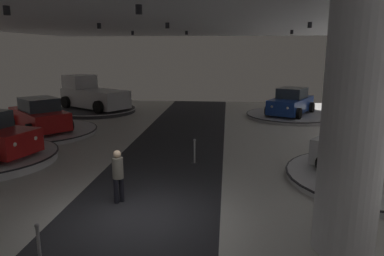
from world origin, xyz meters
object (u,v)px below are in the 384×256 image
at_px(display_platform_deep_right, 290,116).
at_px(display_platform_mid_right, 378,178).
at_px(display_car_deep_right, 291,102).
at_px(display_platform_far_left, 41,131).
at_px(visitor_walking_near, 118,173).
at_px(column_right, 353,130).
at_px(display_car_far_left, 39,115).
at_px(pickup_truck_deep_left, 92,95).
at_px(display_platform_deep_left, 96,110).
at_px(display_car_mid_right, 380,153).

relative_size(display_platform_deep_right, display_platform_mid_right, 0.94).
bearing_deg(display_car_deep_right, display_platform_far_left, -156.34).
bearing_deg(visitor_walking_near, display_platform_far_left, 130.03).
height_order(display_platform_far_left, display_car_deep_right, display_car_deep_right).
bearing_deg(column_right, display_platform_mid_right, 60.45).
distance_m(display_platform_far_left, display_car_far_left, 0.87).
bearing_deg(column_right, pickup_truck_deep_left, 125.98).
distance_m(column_right, pickup_truck_deep_left, 20.99).
xyz_separation_m(display_platform_deep_left, pickup_truck_deep_left, (-0.27, 0.17, 1.06)).
distance_m(display_platform_far_left, display_platform_mid_right, 15.98).
distance_m(display_platform_mid_right, visitor_walking_near, 8.66).
bearing_deg(display_car_deep_right, pickup_truck_deep_left, 176.38).
height_order(display_platform_deep_right, pickup_truck_deep_left, pickup_truck_deep_left).
distance_m(display_platform_far_left, display_car_mid_right, 15.97).
height_order(display_car_deep_right, pickup_truck_deep_left, pickup_truck_deep_left).
relative_size(column_right, display_car_deep_right, 1.21).
height_order(display_car_far_left, visitor_walking_near, display_car_far_left).
height_order(display_platform_deep_left, pickup_truck_deep_left, pickup_truck_deep_left).
bearing_deg(visitor_walking_near, column_right, -18.36).
bearing_deg(display_platform_far_left, display_car_mid_right, -20.22).
xyz_separation_m(column_right, display_car_deep_right, (1.51, 16.07, -1.74)).
relative_size(display_car_far_left, display_platform_mid_right, 0.71).
bearing_deg(display_car_deep_right, visitor_walking_near, -117.17).
distance_m(display_car_far_left, display_car_deep_right, 15.28).
relative_size(display_car_deep_right, display_platform_deep_left, 0.79).
distance_m(display_car_deep_right, display_car_mid_right, 11.69).
relative_size(display_car_deep_right, visitor_walking_near, 2.86).
distance_m(display_platform_mid_right, pickup_truck_deep_left, 19.42).
relative_size(display_platform_far_left, display_platform_mid_right, 0.96).
bearing_deg(display_car_deep_right, display_car_mid_right, -85.28).
bearing_deg(pickup_truck_deep_left, display_platform_deep_right, -3.74).
bearing_deg(display_car_mid_right, pickup_truck_deep_left, 139.71).
distance_m(column_right, display_car_deep_right, 16.23).
xyz_separation_m(display_platform_far_left, display_car_mid_right, (14.97, -5.51, 0.86)).
relative_size(column_right, pickup_truck_deep_left, 0.98).
bearing_deg(display_car_deep_right, display_car_far_left, -156.24).
distance_m(display_platform_far_left, display_car_deep_right, 15.32).
distance_m(display_platform_deep_right, visitor_walking_near, 15.90).
relative_size(display_car_far_left, display_car_deep_right, 0.95).
bearing_deg(display_platform_far_left, column_right, -38.48).
bearing_deg(display_car_far_left, pickup_truck_deep_left, 88.57).
relative_size(display_platform_far_left, display_car_deep_right, 1.28).
distance_m(display_platform_deep_right, pickup_truck_deep_left, 13.87).
xyz_separation_m(column_right, display_platform_deep_left, (-12.03, 16.77, -2.59)).
relative_size(display_platform_far_left, visitor_walking_near, 3.67).
bearing_deg(display_platform_far_left, display_platform_deep_left, 86.07).
xyz_separation_m(column_right, display_platform_deep_right, (1.50, 16.04, -2.61)).
distance_m(display_platform_deep_left, pickup_truck_deep_left, 1.10).
xyz_separation_m(display_platform_mid_right, display_platform_deep_left, (-14.52, 12.37, 0.02)).
relative_size(display_platform_far_left, pickup_truck_deep_left, 1.04).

